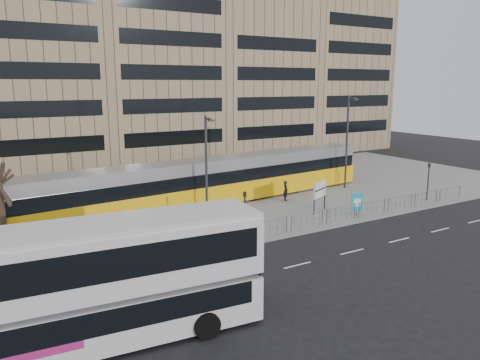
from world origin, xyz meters
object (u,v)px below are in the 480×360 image
double_decker_bus (106,279)px  traffic_light_west (245,210)px  lamp_post_west (207,162)px  station_sign (320,191)px  ad_panel (357,203)px  pedestrian (286,191)px  traffic_light_east (428,177)px  lamp_post_east (347,139)px  tram (210,181)px

double_decker_bus → traffic_light_west: 12.39m
traffic_light_west → lamp_post_west: bearing=80.4°
station_sign → traffic_light_west: 8.74m
ad_panel → pedestrian: 6.53m
ad_panel → traffic_light_west: bearing=-161.9°
traffic_light_west → traffic_light_east: 18.22m
traffic_light_east → lamp_post_west: (-17.62, 5.22, 2.02)m
ad_panel → lamp_post_east: lamp_post_east is taller
double_decker_bus → lamp_post_west: lamp_post_west is taller
station_sign → traffic_light_west: traffic_light_west is taller
lamp_post_west → tram: bearing=59.4°
double_decker_bus → station_sign: double_decker_bus is taller
double_decker_bus → traffic_light_east: (28.45, 7.86, -0.41)m
double_decker_bus → ad_panel: (20.13, 7.48, -1.41)m
station_sign → ad_panel: 2.82m
double_decker_bus → ad_panel: bearing=25.3°
traffic_light_east → tram: bearing=163.7°
traffic_light_west → traffic_light_east: (18.19, 0.92, 0.00)m
tram → lamp_post_east: (13.45, -1.21, 2.74)m
tram → traffic_light_east: tram is taller
pedestrian → traffic_light_west: bearing=149.1°
tram → lamp_post_west: (-1.76, -2.98, 2.17)m
double_decker_bus → traffic_light_west: (10.25, 6.94, -0.41)m
traffic_light_west → lamp_post_west: (0.57, 6.14, 2.02)m
ad_panel → lamp_post_east: bearing=66.2°
ad_panel → double_decker_bus: bearing=-144.7°
tram → traffic_light_east: (15.86, -8.20, 0.15)m
traffic_light_west → lamp_post_west: size_ratio=0.43×
double_decker_bus → traffic_light_west: bearing=39.0°
traffic_light_west → traffic_light_east: size_ratio=1.00×
double_decker_bus → lamp_post_east: (26.03, 14.85, 2.18)m
ad_panel → lamp_post_west: size_ratio=0.23×
lamp_post_east → lamp_post_west: bearing=-173.3°
double_decker_bus → traffic_light_west: double_decker_bus is taller
station_sign → traffic_light_west: (-8.28, -2.78, 0.36)m
double_decker_bus → tram: double_decker_bus is taller
tram → pedestrian: 6.31m
traffic_light_east → lamp_post_east: (-2.42, 6.99, 2.59)m
tram → lamp_post_east: 13.77m
pedestrian → lamp_post_east: bearing=-62.9°
station_sign → traffic_light_east: (9.92, -1.86, 0.36)m
station_sign → lamp_post_east: (7.50, 5.14, 2.95)m
double_decker_bus → tram: bearing=56.9°
double_decker_bus → tram: size_ratio=0.38×
pedestrian → lamp_post_east: size_ratio=0.20×
station_sign → ad_panel: size_ratio=1.40×
ad_panel → traffic_light_west: traffic_light_west is taller
tram → traffic_light_west: tram is taller
pedestrian → ad_panel: bearing=-145.3°
station_sign → lamp_post_east: size_ratio=0.28×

